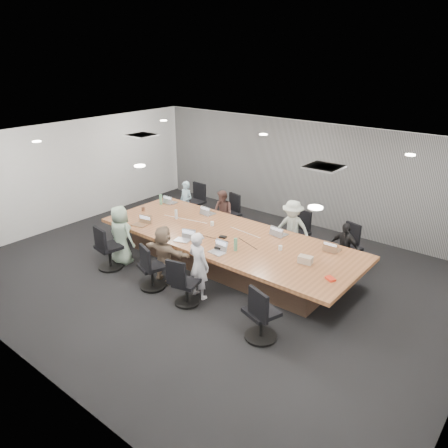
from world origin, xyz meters
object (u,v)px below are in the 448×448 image
Objects in this scene: person_6 at (199,265)px; mug_brown at (143,209)px; chair_1 at (231,217)px; person_1 at (223,213)px; bottle_green_left at (161,199)px; laptop_2 at (279,234)px; canvas_bag at (305,260)px; chair_4 at (109,251)px; bottle_green_right at (236,245)px; chair_7 at (261,316)px; laptop_0 at (172,202)px; laptop_3 at (333,249)px; person_2 at (292,229)px; chair_3 at (350,252)px; person_0 at (186,202)px; laptop_6 at (217,252)px; person_4 at (121,235)px; laptop_1 at (209,213)px; person_5 at (164,254)px; laptop_4 at (140,225)px; snack_packet at (330,279)px; chair_5 at (152,270)px; chair_2 at (299,237)px; chair_0 at (195,205)px; conference_table at (227,250)px; stapler at (218,248)px; person_3 at (344,248)px; bottle_clear at (176,214)px.

person_6 reaches higher than mug_brown.
person_1 is at bearing 100.80° from chair_1.
bottle_green_left is 0.63m from mug_brown.
canvas_bag is at bearing 148.97° from laptop_2.
bottle_green_right is (2.56, 1.22, 0.45)m from chair_4.
laptop_0 is (-4.61, 2.50, 0.32)m from chair_7.
laptop_3 is (4.66, 0.00, 0.00)m from laptop_0.
laptop_0 is 0.21× the size of person_2.
chair_3 is 0.61× the size of person_1.
laptop_6 is at bearing -35.22° from person_0.
chair_7 is at bearing 174.16° from person_6.
person_0 is 4.69m from laptop_3.
mug_brown is (-0.13, -0.88, 0.04)m from laptop_0.
mug_brown is 4.63m from canvas_bag.
chair_7 is 0.63× the size of person_4.
laptop_1 is at bearing 178.92° from laptop_0.
person_0 is at bearing -59.48° from person_5.
person_6 reaches higher than person_4.
person_6 is 5.04× the size of bottle_green_right.
laptop_4 is (-2.81, -2.15, 0.06)m from person_2.
person_0 is 0.87× the size of person_6.
mug_brown is at bearing -90.00° from bottle_green_left.
bottle_green_left is 1.04× the size of canvas_bag.
bottle_green_right reaches higher than snack_packet.
chair_7 is 0.63× the size of person_2.
person_2 is (2.06, 0.55, -0.06)m from laptop_1.
canvas_bag reaches higher than laptop_3.
chair_5 is 4.43× the size of snack_packet.
chair_0 is at bearing 4.83° from chair_2.
conference_table is 2.14m from laptop_4.
person_5 reaches higher than chair_2.
bottle_green_right is at bearing 15.60° from stapler.
conference_table is 17.96× the size of laptop_4.
person_3 is at bearing 9.62° from bottle_green_left.
bottle_green_right reaches higher than canvas_bag.
chair_5 is at bearing -126.93° from person_3.
chair_3 is 0.63× the size of person_3.
person_1 is (-3.35, -0.35, 0.23)m from chair_3.
chair_2 is 3.39m from person_0.
laptop_4 is at bearing 165.98° from chair_5.
laptop_4 is at bearing 167.17° from stapler.
bottle_green_right is 2.05m from snack_packet.
person_1 is at bearing 131.93° from conference_table.
chair_2 is 2.34× the size of laptop_6.
laptop_3 is (1.29, -0.55, 0.06)m from person_2.
person_6 is (2.90, -2.15, -0.07)m from laptop_0.
chair_7 is at bearing -25.33° from bottle_clear.
chair_2 reaches higher than chair_1.
person_2 is at bearing -175.24° from person_3.
chair_4 reaches higher than laptop_6.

